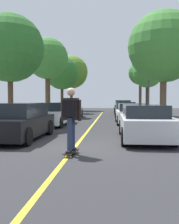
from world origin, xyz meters
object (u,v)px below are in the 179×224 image
at_px(parked_car_left_near, 53,114).
at_px(skateboard, 71,152).
at_px(street_tree_left_farthest, 71,72).
at_px(skateboarder, 71,115).
at_px(parked_car_left_far, 70,110).
at_px(street_tree_right_nearest, 164,47).
at_px(fire_hydrant, 167,121).
at_px(street_tree_right_far, 140,73).
at_px(parked_car_right_near, 131,114).
at_px(street_tree_left_near, 48,59).
at_px(parked_car_right_far, 125,109).
at_px(parked_car_right_farthest, 123,107).
at_px(street_tree_right_near, 147,73).
at_px(street_tree_left_far, 62,73).
at_px(parked_car_right_nearest, 144,122).
at_px(parked_car_left_nearest, 19,121).
at_px(streetlamp, 149,74).
at_px(street_tree_left_nearest, 10,48).

relative_size(parked_car_left_near, skateboard, 5.36).
relative_size(street_tree_left_farthest, skateboarder, 4.29).
xyz_separation_m(parked_car_left_far, street_tree_right_nearest, (6.94, -4.66, 4.31)).
height_order(parked_car_left_far, street_tree_left_farthest, street_tree_left_farthest).
bearing_deg(fire_hydrant, parked_car_left_far, 125.32).
height_order(street_tree_left_farthest, skateboarder, street_tree_left_farthest).
xyz_separation_m(street_tree_right_far, skateboard, (-4.46, -24.17, -4.62)).
relative_size(parked_car_right_near, street_tree_left_near, 0.60).
distance_m(parked_car_right_far, parked_car_right_farthest, 6.27).
xyz_separation_m(street_tree_left_farthest, street_tree_right_near, (9.06, -10.80, -1.31)).
distance_m(parked_car_right_far, street_tree_left_far, 9.56).
bearing_deg(parked_car_right_nearest, street_tree_right_near, 81.96).
xyz_separation_m(street_tree_left_far, street_tree_left_farthest, (0.00, 6.75, 0.80)).
distance_m(parked_car_left_near, street_tree_right_far, 17.79).
relative_size(parked_car_left_nearest, street_tree_right_far, 0.71).
height_order(street_tree_left_near, streetlamp, street_tree_left_near).
height_order(parked_car_right_nearest, streetlamp, streetlamp).
distance_m(parked_car_right_nearest, street_tree_left_nearest, 8.88).
distance_m(street_tree_left_nearest, streetlamp, 11.36).
bearing_deg(skateboard, parked_car_right_far, 82.04).
height_order(parked_car_left_nearest, street_tree_left_farthest, street_tree_left_farthest).
distance_m(parked_car_right_near, street_tree_right_nearest, 4.86).
xyz_separation_m(parked_car_right_far, fire_hydrant, (1.50, -10.80, -0.17)).
height_order(parked_car_right_farthest, street_tree_left_far, street_tree_left_far).
relative_size(parked_car_left_nearest, street_tree_right_near, 0.79).
xyz_separation_m(parked_car_right_far, street_tree_left_nearest, (-6.94, -9.71, 3.77)).
xyz_separation_m(parked_car_left_near, street_tree_left_far, (-2.12, 13.73, 3.92)).
relative_size(street_tree_left_near, street_tree_left_farthest, 0.91).
xyz_separation_m(parked_car_right_near, fire_hydrant, (1.50, -3.65, -0.17)).
bearing_deg(skateboard, street_tree_left_nearest, 123.04).
bearing_deg(parked_car_left_nearest, street_tree_right_far, 72.09).
relative_size(fire_hydrant, skateboarder, 0.40).
distance_m(parked_car_right_near, street_tree_left_far, 14.76).
bearing_deg(street_tree_right_near, street_tree_left_nearest, -129.72).
height_order(parked_car_right_nearest, street_tree_left_near, street_tree_left_near).
bearing_deg(skateboarder, parked_car_right_far, 82.04).
height_order(parked_car_left_far, parked_car_right_far, parked_car_left_far).
height_order(street_tree_right_far, fire_hydrant, street_tree_right_far).
xyz_separation_m(street_tree_right_far, streetlamp, (-0.36, -9.84, -1.06)).
relative_size(parked_car_right_near, streetlamp, 0.67).
bearing_deg(parked_car_right_farthest, parked_car_left_near, -108.12).
xyz_separation_m(street_tree_left_nearest, street_tree_left_near, (0.00, 8.43, 0.73)).
bearing_deg(parked_car_left_nearest, street_tree_left_near, 99.38).
distance_m(parked_car_left_nearest, street_tree_right_nearest, 11.11).
relative_size(parked_car_left_nearest, parked_car_right_far, 1.06).
relative_size(street_tree_right_near, fire_hydrant, 7.72).
bearing_deg(streetlamp, fire_hydrant, -91.71).
bearing_deg(parked_car_left_far, street_tree_left_far, 106.53).
height_order(street_tree_left_farthest, streetlamp, street_tree_left_farthest).
bearing_deg(street_tree_right_near, fire_hydrant, -92.93).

